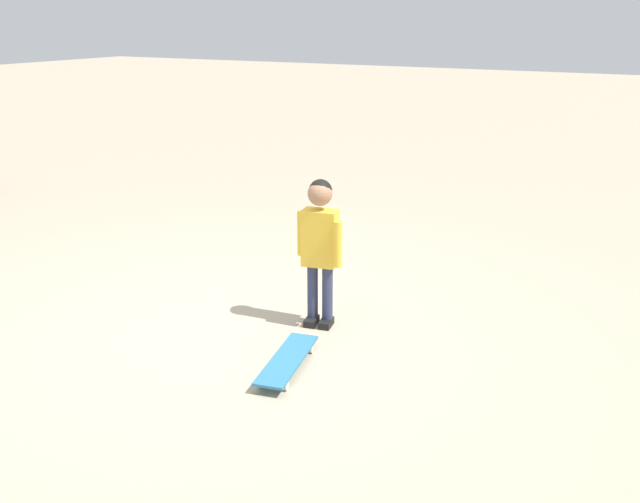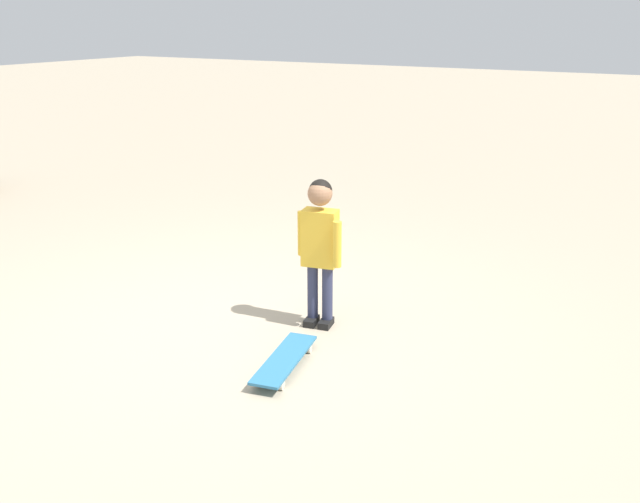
# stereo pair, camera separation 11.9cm
# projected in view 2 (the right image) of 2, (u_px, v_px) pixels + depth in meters

# --- Properties ---
(ground_plane) EXTENTS (50.00, 50.00, 0.00)m
(ground_plane) POSITION_uv_depth(u_px,v_px,m) (232.00, 328.00, 4.92)
(ground_plane) COLOR tan
(child_person) EXTENTS (0.21, 0.40, 1.06)m
(child_person) POSITION_uv_depth(u_px,v_px,m) (320.00, 237.00, 4.79)
(child_person) COLOR #2D3351
(child_person) RESTS_ON ground
(skateboard) EXTENTS (0.74, 0.33, 0.07)m
(skateboard) POSITION_uv_depth(u_px,v_px,m) (284.00, 360.00, 4.35)
(skateboard) COLOR teal
(skateboard) RESTS_ON ground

